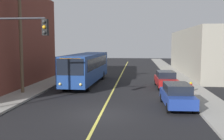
% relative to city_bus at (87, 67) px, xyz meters
% --- Properties ---
extents(ground_plane, '(120.00, 120.00, 0.00)m').
position_rel_city_bus_xyz_m(ground_plane, '(3.18, -11.64, -1.82)').
color(ground_plane, black).
extents(sidewalk_left, '(2.50, 90.00, 0.15)m').
position_rel_city_bus_xyz_m(sidewalk_left, '(-4.07, -1.64, -1.74)').
color(sidewalk_left, gray).
rests_on(sidewalk_left, ground).
extents(sidewalk_right, '(2.50, 90.00, 0.15)m').
position_rel_city_bus_xyz_m(sidewalk_right, '(10.43, -1.64, -1.74)').
color(sidewalk_right, gray).
rests_on(sidewalk_right, ground).
extents(lane_stripe_center, '(0.16, 60.00, 0.01)m').
position_rel_city_bus_xyz_m(lane_stripe_center, '(3.18, 3.36, -1.81)').
color(lane_stripe_center, '#D8CC4C').
rests_on(lane_stripe_center, ground).
extents(city_bus, '(2.97, 12.22, 3.20)m').
position_rel_city_bus_xyz_m(city_bus, '(0.00, 0.00, 0.00)').
color(city_bus, navy).
rests_on(city_bus, ground).
extents(parked_car_blue, '(1.95, 4.46, 1.62)m').
position_rel_city_bus_xyz_m(parked_car_blue, '(8.07, -9.39, -0.98)').
color(parked_car_blue, navy).
rests_on(parked_car_blue, ground).
extents(parked_car_red, '(1.93, 4.45, 1.62)m').
position_rel_city_bus_xyz_m(parked_car_red, '(8.15, -1.64, -0.98)').
color(parked_car_red, maroon).
rests_on(parked_car_red, ground).
extents(utility_pole_near, '(2.40, 0.28, 9.75)m').
position_rel_city_bus_xyz_m(utility_pole_near, '(-4.36, -6.07, 3.70)').
color(utility_pole_near, brown).
rests_on(utility_pole_near, sidewalk_left).
extents(traffic_signal_left_corner, '(3.75, 0.48, 6.00)m').
position_rel_city_bus_xyz_m(traffic_signal_left_corner, '(-2.23, -11.38, 2.49)').
color(traffic_signal_left_corner, '#2D2D33').
rests_on(traffic_signal_left_corner, sidewalk_left).
extents(fire_hydrant, '(0.44, 0.26, 0.84)m').
position_rel_city_bus_xyz_m(fire_hydrant, '(10.03, -4.22, -1.23)').
color(fire_hydrant, red).
rests_on(fire_hydrant, sidewalk_right).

